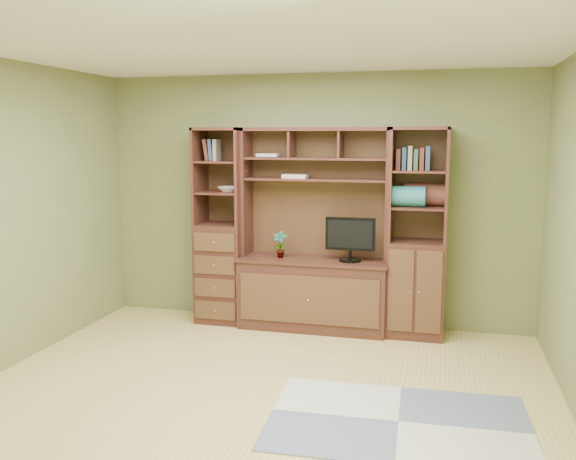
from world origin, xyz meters
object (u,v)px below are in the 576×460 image
(right_tower, at_px, (417,233))
(monitor, at_px, (350,231))
(left_tower, at_px, (222,226))
(center_hutch, at_px, (314,230))

(right_tower, xyz_separation_m, monitor, (-0.65, -0.07, 0.01))
(left_tower, bearing_deg, monitor, -3.12)
(center_hutch, xyz_separation_m, right_tower, (1.02, 0.04, 0.00))
(left_tower, bearing_deg, center_hutch, -2.29)
(right_tower, bearing_deg, monitor, -173.40)
(right_tower, bearing_deg, center_hutch, -177.77)
(right_tower, height_order, monitor, right_tower)
(center_hutch, distance_m, left_tower, 1.00)
(center_hutch, relative_size, monitor, 3.39)
(left_tower, distance_m, monitor, 1.38)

